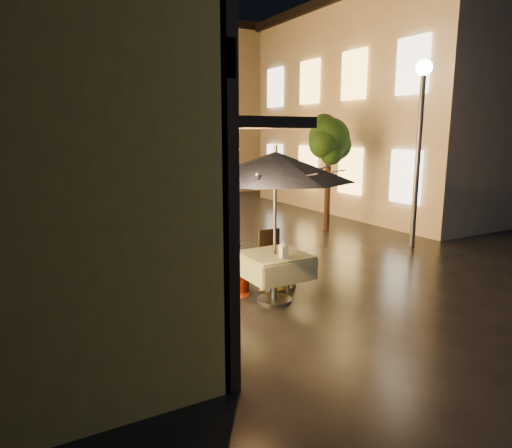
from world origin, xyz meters
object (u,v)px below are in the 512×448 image
patio_umbrella (275,166)px  person_yellow (278,249)px  table_lantern (284,249)px  bicycle_0 (189,247)px  person_orange (235,254)px  streetlamp_near (420,120)px  cafe_table (275,266)px

patio_umbrella → person_yellow: size_ratio=1.77×
table_lantern → bicycle_0: bearing=101.1°
patio_umbrella → person_orange: (-0.39, 0.60, -1.46)m
streetlamp_near → person_yellow: 4.98m
streetlamp_near → table_lantern: 5.42m
patio_umbrella → table_lantern: size_ratio=9.84×
cafe_table → person_orange: person_orange is taller
cafe_table → bicycle_0: 2.45m
patio_umbrella → person_orange: 1.62m
table_lantern → bicycle_0: size_ratio=0.15×
cafe_table → person_orange: 0.72m
streetlamp_near → person_yellow: bearing=-167.6°
streetlamp_near → bicycle_0: size_ratio=2.60×
cafe_table → person_orange: size_ratio=0.72×
cafe_table → patio_umbrella: size_ratio=0.40×
person_yellow → cafe_table: bearing=61.3°
streetlamp_near → person_orange: size_ratio=3.07×
person_orange → bicycle_0: size_ratio=0.85×
person_orange → bicycle_0: person_orange is taller
cafe_table → table_lantern: size_ratio=3.96×
person_orange → table_lantern: bearing=120.0°
cafe_table → person_orange: (-0.39, 0.60, 0.10)m
person_orange → cafe_table: bearing=128.5°
cafe_table → person_yellow: 0.65m
table_lantern → person_yellow: bearing=64.1°
cafe_table → table_lantern: 0.42m
patio_umbrella → person_orange: size_ratio=1.78×
streetlamp_near → patio_umbrella: (-4.73, -1.47, -0.77)m
bicycle_0 → patio_umbrella: bearing=-152.6°
streetlamp_near → person_yellow: size_ratio=3.04×
table_lantern → person_orange: (-0.39, 0.85, -0.23)m
cafe_table → person_yellow: person_yellow is taller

